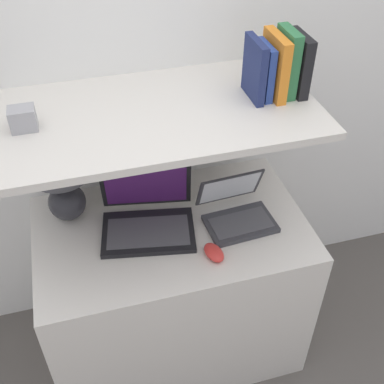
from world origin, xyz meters
name	(u,v)px	position (x,y,z in m)	size (l,w,h in m)	color
wall_back	(145,84)	(0.00, 0.73, 1.20)	(6.00, 0.05, 2.40)	white
desk	(174,289)	(0.00, 0.33, 0.39)	(1.08, 0.66, 0.78)	silver
back_riser	(154,200)	(0.00, 0.68, 0.62)	(1.08, 0.04, 1.24)	white
shelf	(162,113)	(0.00, 0.41, 1.25)	(1.08, 0.60, 0.03)	silver
table_lamp	(61,174)	(-0.38, 0.51, 0.99)	(0.22, 0.22, 0.36)	#2D2D33
laptop_large	(148,217)	(-0.09, 0.36, 0.82)	(0.40, 0.34, 0.24)	black
laptop_small	(237,212)	(0.26, 0.31, 0.82)	(0.28, 0.26, 0.18)	#333338
computer_mouse	(214,253)	(0.12, 0.14, 0.79)	(0.08, 0.11, 0.04)	red
router_box	(164,174)	(0.03, 0.58, 0.85)	(0.12, 0.06, 0.15)	gray
book_black	(298,64)	(0.49, 0.41, 1.37)	(0.04, 0.16, 0.21)	black
book_green	(287,62)	(0.45, 0.41, 1.38)	(0.04, 0.14, 0.23)	#2D7042
book_orange	(275,66)	(0.40, 0.41, 1.38)	(0.03, 0.17, 0.22)	orange
book_blue	(264,71)	(0.36, 0.41, 1.36)	(0.03, 0.13, 0.19)	#284293
book_navy	(255,70)	(0.33, 0.41, 1.37)	(0.03, 0.16, 0.21)	navy
shelf_gadget	(23,119)	(-0.45, 0.41, 1.30)	(0.08, 0.07, 0.08)	#99999E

